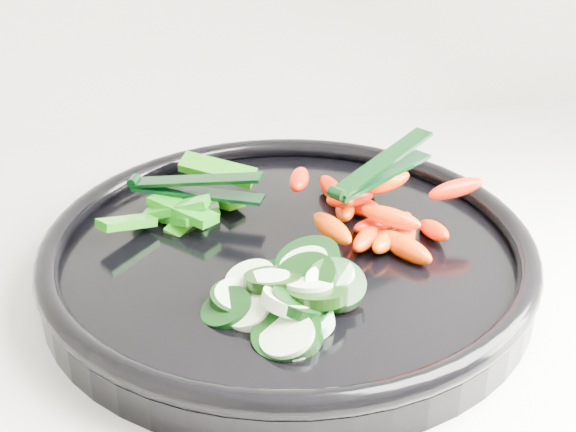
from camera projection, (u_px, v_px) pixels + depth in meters
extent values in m
cylinder|color=black|center=(288.00, 264.00, 0.62)|extent=(0.46, 0.46, 0.02)
torus|color=black|center=(288.00, 244.00, 0.61)|extent=(0.46, 0.46, 0.02)
cylinder|color=black|center=(287.00, 334.00, 0.51)|extent=(0.06, 0.06, 0.03)
cylinder|color=beige|center=(288.00, 339.00, 0.51)|extent=(0.05, 0.05, 0.02)
cylinder|color=black|center=(300.00, 316.00, 0.53)|extent=(0.05, 0.05, 0.02)
cylinder|color=beige|center=(308.00, 320.00, 0.52)|extent=(0.05, 0.05, 0.02)
cylinder|color=black|center=(264.00, 283.00, 0.56)|extent=(0.06, 0.06, 0.03)
cylinder|color=beige|center=(251.00, 280.00, 0.57)|extent=(0.05, 0.05, 0.02)
cylinder|color=black|center=(237.00, 300.00, 0.55)|extent=(0.05, 0.05, 0.01)
cylinder|color=#E0FAC8|center=(239.00, 298.00, 0.55)|extent=(0.05, 0.05, 0.02)
cylinder|color=black|center=(227.00, 309.00, 0.54)|extent=(0.04, 0.04, 0.02)
cylinder|color=#E3F6C5|center=(250.00, 313.00, 0.53)|extent=(0.04, 0.04, 0.02)
cylinder|color=black|center=(305.00, 280.00, 0.55)|extent=(0.05, 0.05, 0.03)
cylinder|color=#B3CFA5|center=(335.00, 277.00, 0.55)|extent=(0.03, 0.03, 0.02)
cylinder|color=black|center=(273.00, 280.00, 0.55)|extent=(0.04, 0.05, 0.02)
cylinder|color=#C8EABB|center=(269.00, 280.00, 0.55)|extent=(0.03, 0.03, 0.01)
cylinder|color=black|center=(297.00, 303.00, 0.52)|extent=(0.04, 0.04, 0.03)
cylinder|color=#D4EFBF|center=(287.00, 302.00, 0.52)|extent=(0.04, 0.04, 0.03)
cylinder|color=black|center=(336.00, 285.00, 0.54)|extent=(0.06, 0.06, 0.03)
cylinder|color=#CEF0C0|center=(324.00, 286.00, 0.54)|extent=(0.04, 0.04, 0.02)
cylinder|color=black|center=(308.00, 261.00, 0.57)|extent=(0.06, 0.06, 0.02)
cylinder|color=#C9E9BA|center=(305.00, 265.00, 0.56)|extent=(0.04, 0.04, 0.02)
cylinder|color=black|center=(317.00, 294.00, 0.53)|extent=(0.04, 0.04, 0.02)
cylinder|color=beige|center=(308.00, 286.00, 0.54)|extent=(0.04, 0.04, 0.02)
ellipsoid|color=#F44E00|center=(405.00, 234.00, 0.62)|extent=(0.03, 0.05, 0.03)
ellipsoid|color=#FF3D00|center=(367.00, 238.00, 0.61)|extent=(0.04, 0.05, 0.02)
ellipsoid|color=#F76300|center=(404.00, 247.00, 0.60)|extent=(0.04, 0.05, 0.02)
ellipsoid|color=red|center=(359.00, 206.00, 0.66)|extent=(0.04, 0.05, 0.03)
ellipsoid|color=red|center=(434.00, 230.00, 0.62)|extent=(0.02, 0.05, 0.02)
ellipsoid|color=#FF6100|center=(346.00, 208.00, 0.65)|extent=(0.03, 0.05, 0.02)
ellipsoid|color=#F85900|center=(385.00, 242.00, 0.61)|extent=(0.04, 0.04, 0.02)
ellipsoid|color=#FF1000|center=(375.00, 226.00, 0.63)|extent=(0.05, 0.03, 0.02)
ellipsoid|color=#FF2900|center=(367.00, 185.00, 0.69)|extent=(0.02, 0.04, 0.02)
ellipsoid|color=#EE0D00|center=(333.00, 190.00, 0.68)|extent=(0.03, 0.05, 0.02)
ellipsoid|color=#F33F00|center=(332.00, 228.00, 0.60)|extent=(0.03, 0.05, 0.02)
ellipsoid|color=#E63800|center=(377.00, 180.00, 0.67)|extent=(0.04, 0.05, 0.03)
ellipsoid|color=#EE4400|center=(348.00, 196.00, 0.64)|extent=(0.02, 0.04, 0.02)
ellipsoid|color=#FF2700|center=(391.00, 217.00, 0.61)|extent=(0.05, 0.04, 0.02)
ellipsoid|color=#DF3600|center=(350.00, 197.00, 0.64)|extent=(0.05, 0.04, 0.03)
ellipsoid|color=#FC4B00|center=(377.00, 183.00, 0.63)|extent=(0.04, 0.02, 0.02)
ellipsoid|color=#EF0F00|center=(299.00, 179.00, 0.64)|extent=(0.03, 0.05, 0.02)
ellipsoid|color=red|center=(389.00, 182.00, 0.63)|extent=(0.04, 0.03, 0.02)
ellipsoid|color=red|center=(456.00, 189.00, 0.62)|extent=(0.05, 0.02, 0.02)
cube|color=#216C0A|center=(184.00, 211.00, 0.66)|extent=(0.03, 0.05, 0.02)
cube|color=#12740B|center=(206.00, 205.00, 0.67)|extent=(0.05, 0.07, 0.03)
cube|color=#1B6B0A|center=(220.00, 200.00, 0.67)|extent=(0.04, 0.05, 0.02)
cube|color=#186C0A|center=(194.00, 212.00, 0.66)|extent=(0.04, 0.02, 0.01)
cube|color=#1F6B0A|center=(191.00, 215.00, 0.65)|extent=(0.05, 0.05, 0.02)
cube|color=#096609|center=(174.00, 218.00, 0.65)|extent=(0.05, 0.06, 0.02)
cube|color=#186809|center=(176.00, 208.00, 0.64)|extent=(0.06, 0.03, 0.02)
cube|color=#0D6009|center=(127.00, 223.00, 0.62)|extent=(0.05, 0.04, 0.02)
cube|color=#0D740B|center=(182.00, 210.00, 0.64)|extent=(0.06, 0.06, 0.01)
cube|color=#236C0A|center=(218.00, 170.00, 0.70)|extent=(0.07, 0.05, 0.02)
cylinder|color=black|center=(337.00, 193.00, 0.59)|extent=(0.01, 0.01, 0.01)
cube|color=black|center=(382.00, 175.00, 0.63)|extent=(0.10, 0.08, 0.00)
cube|color=black|center=(383.00, 161.00, 0.62)|extent=(0.10, 0.08, 0.02)
cylinder|color=black|center=(134.00, 181.00, 0.66)|extent=(0.01, 0.01, 0.01)
cube|color=black|center=(197.00, 193.00, 0.65)|extent=(0.11, 0.06, 0.00)
cube|color=black|center=(197.00, 180.00, 0.65)|extent=(0.11, 0.06, 0.02)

